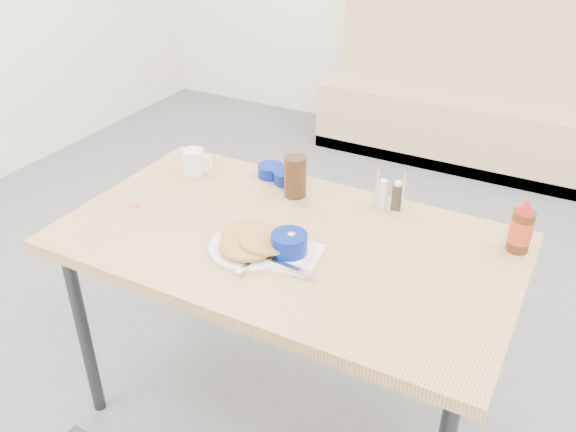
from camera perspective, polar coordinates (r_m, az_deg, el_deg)
The scene contains 11 objects.
booth_bench at distance 4.24m, azimuth 16.56°, elevation 9.82°, with size 1.90×0.56×1.22m.
dining_table at distance 1.91m, azimuth -0.16°, elevation -3.55°, with size 1.40×0.80×0.76m.
pancake_plate at distance 1.82m, azimuth -3.35°, elevation -2.54°, with size 0.26×0.27×0.04m.
coffee_mug at distance 2.27m, azimuth -8.72°, elevation 5.07°, with size 0.12×0.08×0.09m.
grits_setting at distance 1.78m, azimuth 0.10°, elevation -2.89°, with size 0.21×0.20×0.07m.
creamer_bowl at distance 2.23m, azimuth -1.61°, elevation 4.26°, with size 0.10×0.10×0.04m.
butter_bowl at distance 2.19m, azimuth -0.08°, elevation 3.69°, with size 0.10×0.10×0.05m.
amber_tumbler at distance 2.08m, azimuth 0.68°, elevation 3.71°, with size 0.08×0.08×0.14m, color #342010.
condiment_caddy at distance 2.05m, azimuth 9.49°, elevation 1.89°, with size 0.11×0.08×0.12m.
syrup_bottle at distance 1.91m, azimuth 21.00°, elevation -1.08°, with size 0.07×0.07×0.17m.
sugar_wrapper at distance 2.11m, azimuth -14.13°, elevation 0.94°, with size 0.04×0.02×0.00m, color #CE4453.
Camera 1 is at (0.75, -1.14, 1.78)m, focal length 38.00 mm.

